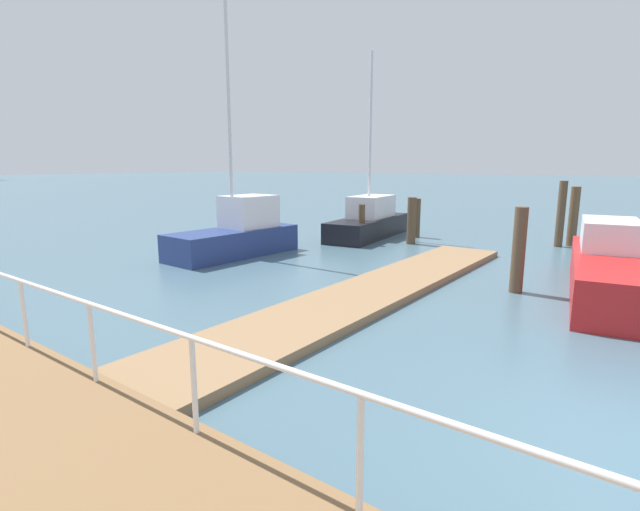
# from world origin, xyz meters

# --- Properties ---
(floating_dock) EXTENTS (14.28, 2.00, 0.18)m
(floating_dock) POSITION_xyz_m (3.64, 6.18, 0.09)
(floating_dock) COLOR #93704C
(floating_dock) RESTS_ON ground_plane
(dock_piling_0) EXTENTS (0.36, 0.36, 1.89)m
(dock_piling_0) POSITION_xyz_m (11.43, 8.83, 0.94)
(dock_piling_0) COLOR brown
(dock_piling_0) RESTS_ON ground_plane
(dock_piling_1) EXTENTS (0.32, 0.32, 2.15)m
(dock_piling_1) POSITION_xyz_m (6.20, 3.42, 1.08)
(dock_piling_1) COLOR brown
(dock_piling_1) RESTS_ON ground_plane
(dock_piling_2) EXTENTS (0.26, 0.26, 1.61)m
(dock_piling_2) POSITION_xyz_m (10.19, 10.43, 0.81)
(dock_piling_2) COLOR brown
(dock_piling_2) RESTS_ON ground_plane
(dock_piling_3) EXTENTS (0.35, 0.35, 2.34)m
(dock_piling_3) POSITION_xyz_m (14.78, 3.49, 1.17)
(dock_piling_3) COLOR brown
(dock_piling_3) RESTS_ON ground_plane
(dock_piling_4) EXTENTS (0.31, 0.31, 1.72)m
(dock_piling_4) POSITION_xyz_m (13.19, 9.42, 0.86)
(dock_piling_4) COLOR brown
(dock_piling_4) RESTS_ON ground_plane
(dock_piling_5) EXTENTS (0.30, 0.30, 2.57)m
(dock_piling_5) POSITION_xyz_m (14.25, 3.86, 1.28)
(dock_piling_5) COLOR brown
(dock_piling_5) RESTS_ON ground_plane
(moored_boat_0) EXTENTS (6.56, 2.57, 1.78)m
(moored_boat_0) POSITION_xyz_m (7.30, 1.54, 0.67)
(moored_boat_0) COLOR red
(moored_boat_0) RESTS_ON ground_plane
(moored_boat_3) EXTENTS (4.93, 1.98, 9.23)m
(moored_boat_3) POSITION_xyz_m (5.56, 12.75, 0.79)
(moored_boat_3) COLOR navy
(moored_boat_3) RESTS_ON ground_plane
(moored_boat_4) EXTENTS (5.83, 2.42, 7.82)m
(moored_boat_4) POSITION_xyz_m (12.04, 11.16, 0.72)
(moored_boat_4) COLOR black
(moored_boat_4) RESTS_ON ground_plane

